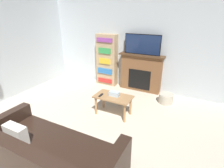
% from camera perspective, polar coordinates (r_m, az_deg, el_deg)
% --- Properties ---
extents(wall_back, '(6.24, 0.06, 2.70)m').
position_cam_1_polar(wall_back, '(5.09, 6.98, 13.43)').
color(wall_back, silver).
rests_on(wall_back, ground_plane).
extents(wall_side, '(0.06, 5.06, 2.70)m').
position_cam_1_polar(wall_side, '(5.19, -31.87, 10.44)').
color(wall_side, silver).
rests_on(wall_side, ground_plane).
extents(fireplace, '(1.26, 0.28, 1.06)m').
position_cam_1_polar(fireplace, '(5.05, 9.36, 3.70)').
color(fireplace, brown).
rests_on(fireplace, ground_plane).
extents(tv, '(0.99, 0.03, 0.54)m').
position_cam_1_polar(tv, '(4.84, 9.89, 12.60)').
color(tv, black).
rests_on(tv, fireplace).
extents(couch, '(2.10, 0.99, 0.81)m').
position_cam_1_polar(couch, '(2.78, -20.89, -21.65)').
color(couch, black).
rests_on(couch, ground_plane).
extents(coffee_table, '(0.81, 0.46, 0.45)m').
position_cam_1_polar(coffee_table, '(3.83, 0.40, -5.01)').
color(coffee_table, '#A87A4C').
rests_on(coffee_table, ground_plane).
extents(tissue_box, '(0.22, 0.12, 0.10)m').
position_cam_1_polar(tissue_box, '(3.78, 0.75, -3.20)').
color(tissue_box, silver).
rests_on(tissue_box, coffee_table).
extents(remote_control, '(0.04, 0.15, 0.02)m').
position_cam_1_polar(remote_control, '(3.81, -3.67, -3.66)').
color(remote_control, black).
rests_on(remote_control, coffee_table).
extents(bookshelf, '(0.63, 0.29, 1.55)m').
position_cam_1_polar(bookshelf, '(5.37, -1.67, 7.78)').
color(bookshelf, tan).
rests_on(bookshelf, ground_plane).
extents(storage_basket, '(0.35, 0.35, 0.24)m').
position_cam_1_polar(storage_basket, '(4.63, 17.18, -4.51)').
color(storage_basket, '#BCB29E').
rests_on(storage_basket, ground_plane).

